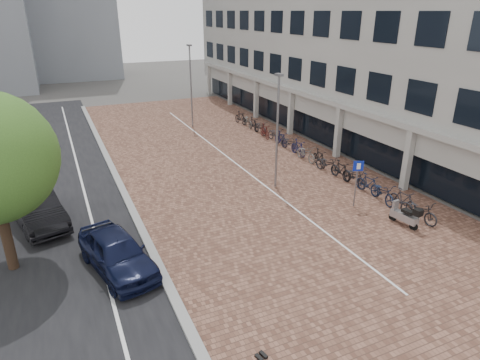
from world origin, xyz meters
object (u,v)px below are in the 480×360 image
parking_sign (357,177)px  car_navy (117,252)px  car_dark (36,208)px  scooter_front (404,215)px

parking_sign → car_navy: bearing=-155.0°
car_dark → parking_sign: 14.95m
car_navy → car_dark: (-2.73, 5.26, 0.05)m
car_navy → scooter_front: 12.41m
car_dark → scooter_front: size_ratio=3.13×
car_navy → car_dark: size_ratio=0.91×
car_dark → parking_sign: bearing=-32.1°
car_navy → car_dark: car_dark is taller
car_navy → scooter_front: car_navy is taller
car_dark → parking_sign: parking_sign is taller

